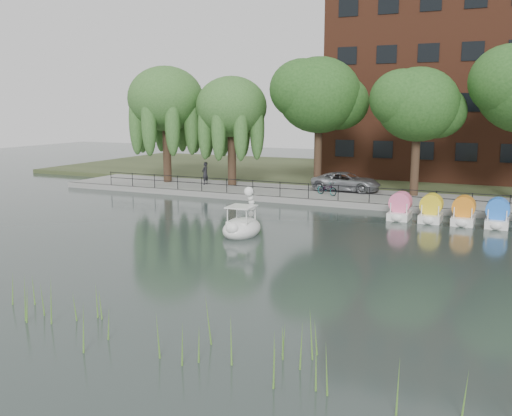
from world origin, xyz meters
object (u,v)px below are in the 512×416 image
Objects in this scene: minivan at (346,180)px; swan_boat at (242,225)px; pedestrian at (205,172)px; bicycle at (327,188)px.

swan_boat is (-1.32, -14.01, -0.66)m from minivan.
minivan is 2.77× the size of pedestrian.
pedestrian is 16.00m from swan_boat.
pedestrian is at bearing 108.55° from bicycle.
swan_boat reaches higher than minivan.
minivan is at bearing 8.64° from bicycle.
bicycle is 10.18m from pedestrian.
minivan is at bearing 101.92° from pedestrian.
pedestrian is at bearing 123.71° from swan_boat.
swan_boat is (-0.64, -11.72, -0.40)m from bicycle.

